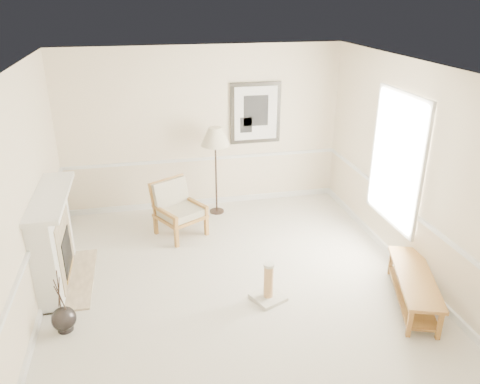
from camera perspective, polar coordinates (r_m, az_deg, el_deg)
name	(u,v)px	position (r m, az deg, el deg)	size (l,w,h in m)	color
ground	(234,285)	(6.54, -0.68, -11.23)	(5.50, 5.50, 0.00)	silver
room	(243,153)	(5.80, 0.42, 4.76)	(5.04, 5.54, 2.92)	beige
fireplace	(54,240)	(6.76, -21.75, -5.51)	(0.64, 1.64, 1.31)	white
floor_vase	(64,319)	(6.07, -20.66, -14.32)	(0.29, 0.29, 0.84)	black
armchair	(176,206)	(7.71, -7.76, -1.69)	(0.94, 0.96, 0.90)	olive
floor_lamp	(215,139)	(8.06, -3.03, 6.46)	(0.57, 0.57, 1.58)	black
bench	(414,285)	(6.44, 20.42, -10.54)	(0.90, 1.52, 0.42)	olive
scratching_post	(268,288)	(6.19, 3.47, -11.61)	(0.49, 0.49, 0.54)	silver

